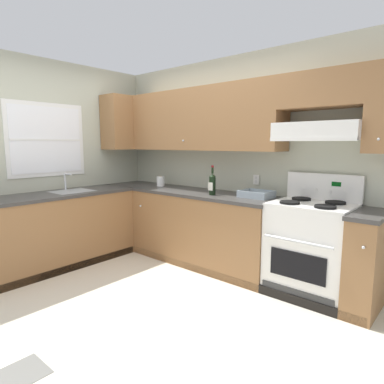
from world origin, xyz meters
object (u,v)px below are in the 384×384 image
stove (310,248)px  bowl (256,195)px  paper_towel_roll (161,181)px  wine_bottle (212,183)px

stove → bowl: bearing=173.9°
bowl → paper_towel_roll: 1.53m
stove → wine_bottle: 1.28m
stove → paper_towel_roll: size_ratio=8.62×
wine_bottle → bowl: size_ratio=1.00×
bowl → paper_towel_roll: size_ratio=2.48×
wine_bottle → bowl: 0.52m
stove → paper_towel_roll: (-2.18, 0.06, 0.50)m
paper_towel_roll → bowl: bearing=0.4°
stove → bowl: stove is taller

